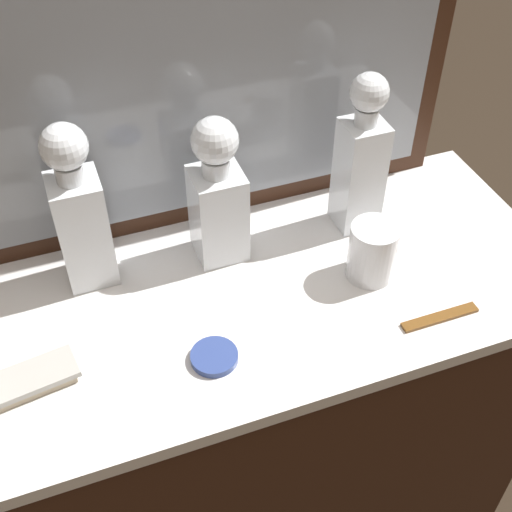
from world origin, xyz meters
name	(u,v)px	position (x,y,z in m)	size (l,w,h in m)	color
dresser	(256,426)	(0.00, 0.00, 0.43)	(1.10, 0.49, 0.85)	#381E11
dresser_mirror	(207,39)	(0.00, 0.23, 1.21)	(0.92, 0.03, 0.71)	#381E11
crystal_decanter_far_left	(218,203)	(-0.03, 0.12, 0.96)	(0.09, 0.09, 0.28)	white
crystal_decanter_far_right	(360,168)	(0.24, 0.11, 0.98)	(0.07, 0.07, 0.31)	white
crystal_decanter_left	(81,221)	(-0.26, 0.13, 0.98)	(0.08, 0.08, 0.31)	white
crystal_tumbler_left	(372,253)	(0.20, -0.03, 0.90)	(0.08, 0.08, 0.11)	white
silver_brush_right	(29,381)	(-0.39, -0.07, 0.86)	(0.15, 0.08, 0.02)	#B7A88C
porcelain_dish	(214,357)	(-0.11, -0.12, 0.86)	(0.08, 0.08, 0.01)	#33478C
tortoiseshell_comb	(440,317)	(0.26, -0.17, 0.85)	(0.14, 0.02, 0.01)	brown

